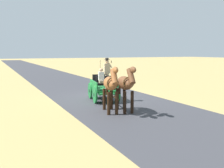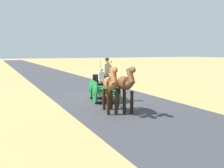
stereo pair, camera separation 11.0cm
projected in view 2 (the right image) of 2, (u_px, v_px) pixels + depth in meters
The scene contains 5 objects.
ground_plane at pixel (104, 97), 15.85m from camera, with size 200.00×200.00×0.00m, color tan.
road_surface at pixel (104, 97), 15.85m from camera, with size 6.27×160.00×0.01m, color #38383D.
horse_drawn_carriage at pixel (104, 87), 14.81m from camera, with size 1.84×4.51×2.50m.
horse_near_side at pixel (125, 84), 11.93m from camera, with size 0.79×2.15×2.21m.
horse_off_side at pixel (110, 85), 11.75m from camera, with size 0.90×2.15×2.21m.
Camera 2 is at (6.22, 14.33, 2.84)m, focal length 40.52 mm.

